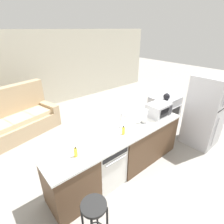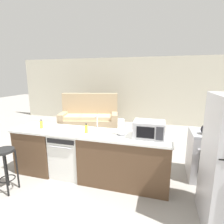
{
  "view_description": "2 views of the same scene",
  "coord_description": "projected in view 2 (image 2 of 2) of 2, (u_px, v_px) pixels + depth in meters",
  "views": [
    {
      "loc": [
        -1.73,
        -1.95,
        2.62
      ],
      "look_at": [
        0.41,
        0.57,
        1.03
      ],
      "focal_mm": 28.0,
      "sensor_mm": 36.0,
      "label": 1
    },
    {
      "loc": [
        1.38,
        -2.81,
        1.91
      ],
      "look_at": [
        0.41,
        0.69,
        1.14
      ],
      "focal_mm": 28.0,
      "sensor_mm": 36.0,
      "label": 2
    }
  ],
  "objects": [
    {
      "name": "kitchen_counter",
      "position": [
        93.0,
        157.0,
        3.26
      ],
      "size": [
        2.94,
        0.66,
        0.9
      ],
      "color": "brown",
      "rests_on": "ground_plane"
    },
    {
      "name": "couch",
      "position": [
        90.0,
        118.0,
        6.29
      ],
      "size": [
        2.16,
        1.36,
        1.27
      ],
      "color": "tan",
      "rests_on": "ground_plane"
    },
    {
      "name": "paper_towel_roll",
      "position": [
        121.0,
        127.0,
        2.99
      ],
      "size": [
        0.14,
        0.14,
        0.28
      ],
      "color": "#4C4C51",
      "rests_on": "kitchen_counter"
    },
    {
      "name": "kettle",
      "position": [
        206.0,
        130.0,
        3.03
      ],
      "size": [
        0.21,
        0.17,
        0.19
      ],
      "color": "black",
      "rests_on": "stove_range"
    },
    {
      "name": "dishwasher",
      "position": [
        70.0,
        154.0,
        3.38
      ],
      "size": [
        0.58,
        0.61,
        0.84
      ],
      "color": "white",
      "rests_on": "ground_plane"
    },
    {
      "name": "dish_soap_bottle",
      "position": [
        41.0,
        125.0,
        3.38
      ],
      "size": [
        0.06,
        0.06,
        0.18
      ],
      "color": "yellow",
      "rests_on": "kitchen_counter"
    },
    {
      "name": "stove_range",
      "position": [
        211.0,
        156.0,
        3.22
      ],
      "size": [
        0.76,
        0.68,
        0.9
      ],
      "color": "#B7B7BC",
      "rests_on": "ground_plane"
    },
    {
      "name": "soap_bottle",
      "position": [
        86.0,
        129.0,
        3.11
      ],
      "size": [
        0.06,
        0.06,
        0.18
      ],
      "color": "yellow",
      "rests_on": "kitchen_counter"
    },
    {
      "name": "bar_stool",
      "position": [
        5.0,
        161.0,
        2.85
      ],
      "size": [
        0.32,
        0.32,
        0.74
      ],
      "color": "black",
      "rests_on": "ground_plane"
    },
    {
      "name": "microwave",
      "position": [
        149.0,
        129.0,
        2.87
      ],
      "size": [
        0.5,
        0.37,
        0.28
      ],
      "color": "#B7B7BC",
      "rests_on": "kitchen_counter"
    },
    {
      "name": "wall_back",
      "position": [
        132.0,
        91.0,
        7.02
      ],
      "size": [
        10.0,
        0.06,
        2.6
      ],
      "color": "beige",
      "rests_on": "ground_plane"
    },
    {
      "name": "sink_faucet",
      "position": [
        97.0,
        123.0,
        3.25
      ],
      "size": [
        0.07,
        0.18,
        0.3
      ],
      "color": "silver",
      "rests_on": "kitchen_counter"
    },
    {
      "name": "ground_plane",
      "position": [
        82.0,
        175.0,
        3.41
      ],
      "size": [
        24.0,
        24.0,
        0.0
      ],
      "primitive_type": "plane",
      "color": "gray"
    }
  ]
}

